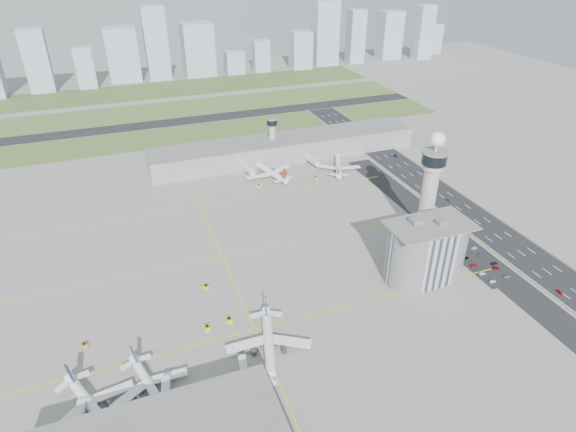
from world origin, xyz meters
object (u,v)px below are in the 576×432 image
object	(u,v)px
car_lot_4	(458,252)
tug_4	(259,186)
admin_building	(426,251)
tug_2	(229,320)
car_hw_1	(449,201)
jet_bridge_near_1	(165,411)
car_lot_1	(483,273)
car_hw_4	(345,133)
car_lot_2	(474,265)
car_hw_2	(395,156)
jet_bridge_near_2	(246,387)
car_lot_9	(481,254)
airplane_far_b	(338,163)
secondary_tower	(272,135)
car_lot_7	(496,268)
airplane_far_a	(268,168)
airplane_near_a	(91,403)
jet_bridge_far_0	(245,168)
tug_0	(84,345)
car_lot_3	(465,258)
car_lot_6	(507,277)
jet_bridge_far_1	(307,159)
control_tower	(430,184)
airplane_near_c	(269,340)
airplane_near_b	(150,383)
tug_3	(206,286)
car_lot_10	(474,248)
car_lot_8	(494,263)
car_lot_11	(465,242)
car_lot_5	(450,245)
tug_1	(207,327)
car_hw_0	(560,292)

from	to	relation	value
car_lot_4	tug_4	bearing A→B (deg)	31.09
admin_building	tug_2	distance (m)	102.25
car_hw_1	jet_bridge_near_1	bearing A→B (deg)	-162.56
car_lot_1	car_hw_4	xyz separation A→B (m)	(25.00, 209.78, -0.05)
car_lot_2	car_hw_2	distance (m)	148.26
car_hw_2	jet_bridge_near_1	bearing A→B (deg)	-130.22
admin_building	car_hw_2	bearing A→B (deg)	63.43
jet_bridge_near_2	car_lot_9	bearing A→B (deg)	-63.52
airplane_far_b	car_lot_2	xyz separation A→B (m)	(13.87, -136.41, -4.86)
secondary_tower	car_lot_9	bearing A→B (deg)	-69.47
car_lot_7	airplane_far_a	bearing A→B (deg)	35.17
airplane_near_a	jet_bridge_near_1	distance (m)	26.97
jet_bridge_far_0	car_lot_4	distance (m)	164.71
tug_0	tug_4	xyz separation A→B (m)	(114.52, 117.99, 0.01)
airplane_near_a	airplane_far_a	size ratio (longest dim) A/B	0.88
jet_bridge_near_1	car_lot_3	bearing A→B (deg)	-65.30
car_hw_2	airplane_far_a	bearing A→B (deg)	-172.35
car_lot_3	car_lot_6	world-z (taller)	car_lot_3
jet_bridge_far_1	car_hw_4	xyz separation A→B (m)	(54.82, 45.58, -2.27)
control_tower	car_lot_9	xyz separation A→B (m)	(20.84, -25.85, -34.49)
airplane_near_c	jet_bridge_near_1	bearing A→B (deg)	-53.73
airplane_near_b	tug_2	size ratio (longest dim) A/B	10.32
jet_bridge_near_1	jet_bridge_near_2	distance (m)	30.00
tug_4	car_lot_3	world-z (taller)	tug_4
control_tower	tug_3	world-z (taller)	control_tower
secondary_tower	tug_2	distance (m)	188.79
car_lot_6	car_lot_10	size ratio (longest dim) A/B	0.98
car_lot_8	car_hw_2	world-z (taller)	car_hw_2
control_tower	jet_bridge_near_2	bearing A→B (deg)	-151.10
tug_4	car_lot_11	xyz separation A→B (m)	(88.17, -109.04, -0.29)
airplane_near_b	car_lot_6	size ratio (longest dim) A/B	9.20
control_tower	tug_2	xyz separation A→B (m)	(-121.24, -28.43, -34.02)
car_lot_5	tug_4	bearing A→B (deg)	45.77
tug_1	car_hw_1	size ratio (longest dim) A/B	0.91
airplane_near_b	jet_bridge_near_2	xyz separation A→B (m)	(33.77, -12.64, -2.21)
tug_4	car_hw_0	xyz separation A→B (m)	(102.98, -161.73, -0.25)
jet_bridge_near_2	car_lot_11	bearing A→B (deg)	-58.87
control_tower	secondary_tower	bearing A→B (deg)	106.48
car_hw_1	car_hw_2	size ratio (longest dim) A/B	0.82
jet_bridge_far_0	car_lot_10	size ratio (longest dim) A/B	3.48
jet_bridge_far_1	car_lot_5	bearing A→B (deg)	2.63
car_lot_10	jet_bridge_near_2	bearing A→B (deg)	103.35
car_lot_4	car_hw_2	distance (m)	135.43
secondary_tower	car_lot_8	xyz separation A→B (m)	(63.78, -177.13, -18.15)
tug_1	car_lot_4	distance (m)	142.42
airplane_far_a	car_lot_3	bearing A→B (deg)	-170.52
control_tower	tug_1	xyz separation A→B (m)	(-131.48, -29.94, -34.02)
car_lot_6	car_hw_4	world-z (taller)	car_hw_4
jet_bridge_near_2	tug_3	bearing A→B (deg)	10.76
jet_bridge_far_0	car_hw_4	bearing A→B (deg)	103.50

